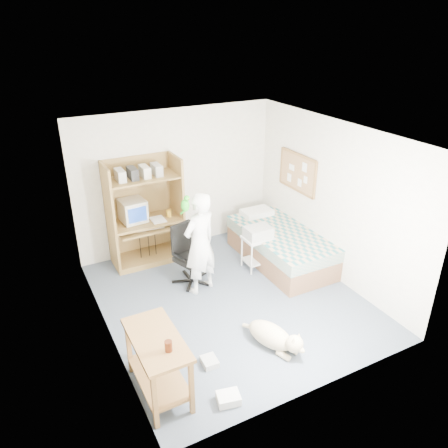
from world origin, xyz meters
name	(u,v)px	position (x,y,z in m)	size (l,w,h in m)	color
floor	(230,299)	(0.00, 0.00, 0.00)	(4.00, 4.00, 0.00)	#4D5868
wall_back	(177,180)	(0.00, 2.00, 1.25)	(3.60, 0.02, 2.50)	white
wall_right	(333,201)	(1.80, 0.00, 1.25)	(0.02, 4.00, 2.50)	white
wall_left	(100,253)	(-1.80, 0.00, 1.25)	(0.02, 4.00, 2.50)	white
ceiling	(232,134)	(0.00, 0.00, 2.50)	(3.60, 4.00, 0.02)	white
computer_hutch	(145,216)	(-0.70, 1.74, 0.82)	(1.20, 0.63, 1.80)	brown
bed	(280,246)	(1.30, 0.62, 0.29)	(1.02, 2.02, 0.66)	brown
side_desk	(158,357)	(-1.55, -1.20, 0.49)	(0.50, 1.00, 0.75)	brown
corkboard	(297,172)	(1.77, 0.90, 1.45)	(0.04, 0.94, 0.66)	olive
office_chair	(189,262)	(-0.35, 0.74, 0.34)	(0.55, 0.56, 0.96)	black
person	(200,244)	(-0.28, 0.44, 0.80)	(0.58, 0.38, 1.60)	white
parrot	(185,204)	(-0.48, 0.46, 1.47)	(0.12, 0.20, 0.32)	#1D9315
dog	(274,336)	(-0.01, -1.18, 0.16)	(0.51, 0.94, 0.37)	tan
printer_cart	(258,247)	(0.84, 0.61, 0.38)	(0.47, 0.38, 0.57)	silver
printer	(258,232)	(0.84, 0.61, 0.66)	(0.42, 0.32, 0.18)	#AFAFAA
crt_monitor	(133,211)	(-0.89, 1.75, 0.95)	(0.42, 0.44, 0.37)	beige
keyboard	(150,227)	(-0.67, 1.58, 0.67)	(0.45, 0.16, 0.03)	beige
pencil_cup	(169,213)	(-0.30, 1.65, 0.82)	(0.08, 0.08, 0.12)	gold
drink_glass	(168,346)	(-1.50, -1.44, 0.81)	(0.08, 0.08, 0.12)	#3E180A
floor_box_a	(228,398)	(-0.94, -1.70, 0.05)	(0.25, 0.20, 0.10)	white
floor_box_b	(210,362)	(-0.87, -1.09, 0.04)	(0.18, 0.22, 0.08)	#AEAEA9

